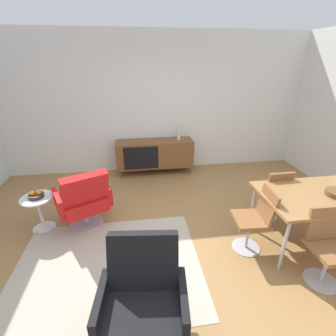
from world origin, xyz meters
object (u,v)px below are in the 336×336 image
at_px(dining_table, 325,197).
at_px(armchair_black_shell, 143,297).
at_px(dining_chair_back_left, 272,192).
at_px(side_table_round, 40,209).
at_px(dining_chair_near_window, 255,218).
at_px(vase_cobalt, 179,132).
at_px(dining_chair_front_left, 328,245).
at_px(lounge_chair_red, 84,199).
at_px(sideboard, 155,154).
at_px(fruit_bowl, 36,195).

distance_m(dining_table, armchair_black_shell, 2.50).
xyz_separation_m(dining_chair_back_left, side_table_round, (-3.37, 0.25, -0.15)).
bearing_deg(dining_chair_near_window, vase_cobalt, 101.84).
height_order(dining_table, dining_chair_near_window, dining_chair_near_window).
xyz_separation_m(dining_table, dining_chair_front_left, (-0.35, -0.56, -0.23)).
bearing_deg(dining_table, vase_cobalt, 119.64).
relative_size(dining_table, lounge_chair_red, 1.69).
bearing_deg(sideboard, dining_table, -52.20).
bearing_deg(side_table_round, dining_chair_back_left, -4.23).
distance_m(dining_chair_near_window, side_table_round, 2.95).
distance_m(dining_table, side_table_round, 3.82).
relative_size(dining_table, dining_chair_near_window, 1.87).
xyz_separation_m(dining_table, dining_chair_near_window, (-0.89, -0.00, -0.23)).
bearing_deg(fruit_bowl, sideboard, 42.85).
distance_m(sideboard, fruit_bowl, 2.45).
xyz_separation_m(dining_table, lounge_chair_red, (-3.08, 0.77, -0.23)).
bearing_deg(armchair_black_shell, dining_chair_near_window, 31.66).
bearing_deg(lounge_chair_red, side_table_round, 176.74).
distance_m(vase_cobalt, dining_chair_near_window, 2.57).
relative_size(dining_chair_near_window, dining_chair_front_left, 1.00).
distance_m(dining_chair_back_left, side_table_round, 3.38).
height_order(dining_table, armchair_black_shell, armchair_black_shell).
relative_size(vase_cobalt, dining_chair_front_left, 0.39).
bearing_deg(armchair_black_shell, fruit_bowl, 129.35).
relative_size(dining_chair_front_left, side_table_round, 1.65).
xyz_separation_m(dining_table, side_table_round, (-3.72, 0.81, -0.38)).
relative_size(vase_cobalt, fruit_bowl, 1.68).
relative_size(dining_table, fruit_bowl, 8.00).
relative_size(lounge_chair_red, side_table_round, 1.82).
bearing_deg(fruit_bowl, side_table_round, 98.66).
xyz_separation_m(dining_chair_front_left, lounge_chair_red, (-2.73, 1.33, -0.00)).
xyz_separation_m(sideboard, dining_chair_back_left, (1.57, -1.92, 0.03)).
distance_m(dining_chair_back_left, lounge_chair_red, 2.74).
height_order(sideboard, vase_cobalt, vase_cobalt).
bearing_deg(dining_chair_back_left, sideboard, 129.36).
bearing_deg(sideboard, dining_chair_back_left, -50.64).
relative_size(sideboard, lounge_chair_red, 1.69).
xyz_separation_m(dining_table, dining_chair_back_left, (-0.35, 0.56, -0.23)).
xyz_separation_m(lounge_chair_red, side_table_round, (-0.63, 0.04, -0.15)).
height_order(dining_table, side_table_round, dining_table).
xyz_separation_m(dining_chair_near_window, dining_chair_front_left, (0.54, -0.55, 0.00)).
bearing_deg(dining_chair_near_window, fruit_bowl, 163.97).
height_order(armchair_black_shell, fruit_bowl, armchair_black_shell).
bearing_deg(fruit_bowl, dining_chair_front_left, -22.08).
bearing_deg(vase_cobalt, fruit_bowl, -144.12).
distance_m(vase_cobalt, dining_table, 2.86).
bearing_deg(lounge_chair_red, dining_chair_near_window, -19.49).
distance_m(dining_table, dining_chair_near_window, 0.92).
distance_m(sideboard, dining_chair_back_left, 2.48).
xyz_separation_m(vase_cobalt, dining_chair_front_left, (1.06, -3.04, -0.42)).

